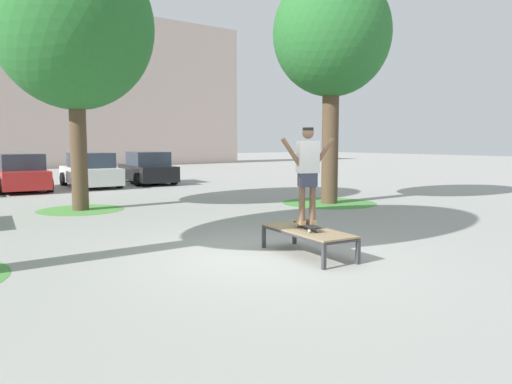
% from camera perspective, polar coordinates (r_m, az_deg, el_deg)
% --- Properties ---
extents(ground_plane, '(120.00, 120.00, 0.00)m').
position_cam_1_polar(ground_plane, '(8.64, 0.77, -7.52)').
color(ground_plane, '#999993').
extents(building_facade, '(35.69, 4.00, 12.01)m').
position_cam_1_polar(building_facade, '(40.67, -25.44, 11.02)').
color(building_facade, beige).
rests_on(building_facade, ground).
extents(skate_box, '(1.00, 1.98, 0.46)m').
position_cam_1_polar(skate_box, '(8.71, 6.02, -4.66)').
color(skate_box, '#38383D').
rests_on(skate_box, ground).
extents(skateboard, '(0.47, 0.82, 0.09)m').
position_cam_1_polar(skateboard, '(8.70, 5.94, -3.84)').
color(skateboard, black).
rests_on(skateboard, skate_box).
extents(skater, '(0.96, 0.42, 1.69)m').
position_cam_1_polar(skater, '(8.59, 6.01, 2.72)').
color(skater, brown).
rests_on(skater, skateboard).
extents(tree_near_right, '(3.70, 3.70, 7.30)m').
position_cam_1_polar(tree_near_right, '(16.33, 8.78, 17.45)').
color(tree_near_right, brown).
rests_on(tree_near_right, ground).
extents(grass_patch_near_right, '(3.03, 3.03, 0.01)m').
position_cam_1_polar(grass_patch_near_right, '(16.13, 8.48, -1.26)').
color(grass_patch_near_right, '#47893D').
rests_on(grass_patch_near_right, ground).
extents(tree_mid_back, '(4.46, 4.46, 7.58)m').
position_cam_1_polar(tree_mid_back, '(15.46, -20.36, 17.52)').
color(tree_mid_back, brown).
rests_on(tree_mid_back, ground).
extents(grass_patch_mid_back, '(2.47, 2.47, 0.01)m').
position_cam_1_polar(grass_patch_mid_back, '(15.25, -19.65, -1.96)').
color(grass_patch_mid_back, '#519342').
rests_on(grass_patch_mid_back, ground).
extents(car_red, '(2.25, 4.36, 1.50)m').
position_cam_1_polar(car_red, '(22.02, -25.54, 1.93)').
color(car_red, red).
rests_on(car_red, ground).
extents(car_white, '(2.12, 4.30, 1.50)m').
position_cam_1_polar(car_white, '(22.70, -18.65, 2.31)').
color(car_white, silver).
rests_on(car_white, ground).
extents(car_black, '(2.33, 4.39, 1.50)m').
position_cam_1_polar(car_black, '(23.89, -12.47, 2.64)').
color(car_black, black).
rests_on(car_black, ground).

